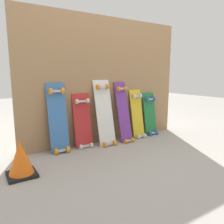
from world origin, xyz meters
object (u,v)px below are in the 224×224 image
Objects in this scene: skateboard_red at (83,124)px; skateboard_green at (150,116)px; skateboard_blue at (58,121)px; skateboard_white at (105,116)px; skateboard_purple at (124,115)px; skateboard_yellow at (137,116)px; traffic_cone at (21,159)px.

skateboard_green is at bearing -0.14° from skateboard_red.
skateboard_white is at bearing -3.34° from skateboard_blue.
skateboard_red is 0.54m from skateboard_purple.
skateboard_red is 0.98× the size of skateboard_yellow.
skateboard_yellow is at bearing 2.96° from skateboard_white.
skateboard_white is 1.30× the size of skateboard_green.
traffic_cone is (-1.76, -0.41, -0.11)m from skateboard_green.
traffic_cone is at bearing -159.96° from skateboard_white.
skateboard_blue is at bearing 176.66° from skateboard_white.
skateboard_yellow is 2.27× the size of traffic_cone.
skateboard_red is 2.23× the size of traffic_cone.
skateboard_purple is at bearing -172.13° from skateboard_yellow.
traffic_cone is (-1.01, -0.37, -0.20)m from skateboard_white.
skateboard_blue reaches higher than traffic_cone.
skateboard_yellow is at bearing 14.56° from traffic_cone.
skateboard_white is 1.19× the size of skateboard_yellow.
traffic_cone is at bearing -166.84° from skateboard_green.
skateboard_blue is at bearing 177.25° from skateboard_purple.
skateboard_green is at bearing 5.91° from skateboard_purple.
skateboard_blue is 2.61× the size of traffic_cone.
skateboard_red is 0.85× the size of skateboard_purple.
skateboard_white is 0.27m from skateboard_purple.
skateboard_red reaches higher than traffic_cone.
traffic_cone is at bearing -164.21° from skateboard_purple.
skateboard_white reaches higher than skateboard_green.
skateboard_green is (1.30, 0.01, -0.08)m from skateboard_blue.
skateboard_red is at bearing 179.86° from skateboard_green.
skateboard_red is 1.01m from skateboard_green.
skateboard_blue reaches higher than skateboard_green.
skateboard_red is 1.07× the size of skateboard_green.
skateboard_purple is at bearing -174.09° from skateboard_green.
skateboard_blue is 0.30m from skateboard_red.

